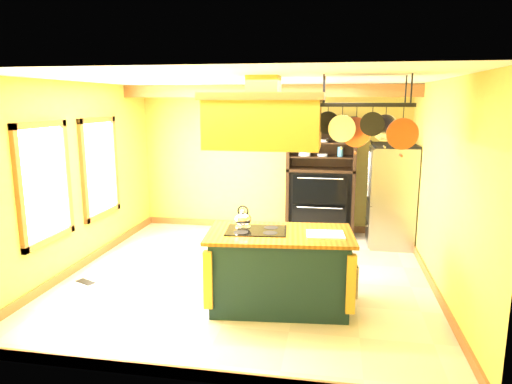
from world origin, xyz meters
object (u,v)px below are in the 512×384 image
(pot_rack, at_px, (366,117))
(hutch, at_px, (321,189))
(range_hood, at_px, (264,119))
(refrigerator, at_px, (391,198))
(kitchen_island, at_px, (280,269))

(pot_rack, height_order, hutch, pot_rack)
(range_hood, height_order, refrigerator, range_hood)
(range_hood, relative_size, pot_rack, 1.25)
(range_hood, bearing_deg, kitchen_island, 0.18)
(kitchen_island, xyz_separation_m, pot_rack, (0.92, -0.00, 1.79))
(refrigerator, bearing_deg, kitchen_island, -119.67)
(pot_rack, bearing_deg, kitchen_island, 179.96)
(range_hood, distance_m, refrigerator, 3.54)
(kitchen_island, relative_size, hutch, 0.82)
(kitchen_island, relative_size, refrigerator, 1.05)
(pot_rack, relative_size, refrigerator, 0.64)
(kitchen_island, height_order, pot_rack, pot_rack)
(kitchen_island, xyz_separation_m, range_hood, (-0.20, -0.00, 1.76))
(pot_rack, xyz_separation_m, refrigerator, (0.64, 2.73, -1.44))
(kitchen_island, bearing_deg, hutch, 78.02)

